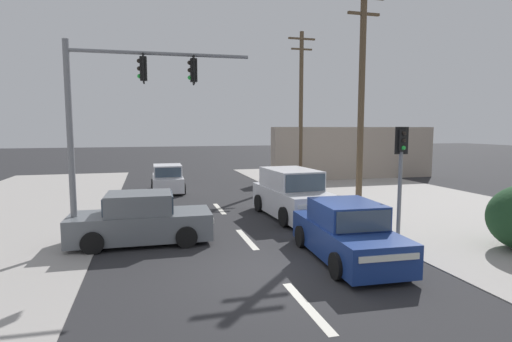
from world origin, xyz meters
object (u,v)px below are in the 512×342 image
at_px(pedestal_signal_right_kerb, 401,164).
at_px(hatchback_receding_far, 168,179).
at_px(suv_kerbside_parked, 292,195).
at_px(utility_pole_midground_right, 361,96).
at_px(sedan_oncoming_near, 347,234).
at_px(utility_pole_background_right, 301,104).
at_px(traffic_signal_mast, 117,106).
at_px(sedan_oncoming_mid, 141,220).

height_order(pedestal_signal_right_kerb, hatchback_receding_far, pedestal_signal_right_kerb).
height_order(suv_kerbside_parked, hatchback_receding_far, suv_kerbside_parked).
height_order(utility_pole_midground_right, pedestal_signal_right_kerb, utility_pole_midground_right).
relative_size(utility_pole_midground_right, sedan_oncoming_near, 2.13).
xyz_separation_m(utility_pole_midground_right, utility_pole_background_right, (1.17, 9.67, 0.23)).
distance_m(utility_pole_midground_right, hatchback_receding_far, 11.41).
bearing_deg(sedan_oncoming_near, hatchback_receding_far, 107.47).
height_order(hatchback_receding_far, sedan_oncoming_near, sedan_oncoming_near).
bearing_deg(traffic_signal_mast, utility_pole_midground_right, 15.10).
distance_m(utility_pole_midground_right, sedan_oncoming_mid, 10.03).
height_order(utility_pole_midground_right, sedan_oncoming_near, utility_pole_midground_right).
xyz_separation_m(hatchback_receding_far, sedan_oncoming_near, (4.08, -12.97, 0.00)).
distance_m(utility_pole_background_right, pedestal_signal_right_kerb, 14.34).
distance_m(utility_pole_midground_right, traffic_signal_mast, 9.75).
bearing_deg(sedan_oncoming_near, suv_kerbside_parked, 85.78).
height_order(utility_pole_background_right, pedestal_signal_right_kerb, utility_pole_background_right).
xyz_separation_m(pedestal_signal_right_kerb, suv_kerbside_parked, (-2.06, 4.07, -1.53)).
relative_size(utility_pole_background_right, pedestal_signal_right_kerb, 2.72).
height_order(pedestal_signal_right_kerb, sedan_oncoming_near, pedestal_signal_right_kerb).
relative_size(sedan_oncoming_near, sedan_oncoming_mid, 1.01).
bearing_deg(hatchback_receding_far, utility_pole_background_right, 13.98).
xyz_separation_m(utility_pole_midground_right, pedestal_signal_right_kerb, (-1.00, -4.25, -2.43)).
distance_m(traffic_signal_mast, suv_kerbside_parked, 7.50).
bearing_deg(utility_pole_midground_right, hatchback_receding_far, 135.12).
relative_size(suv_kerbside_parked, sedan_oncoming_mid, 1.08).
bearing_deg(traffic_signal_mast, utility_pole_background_right, 49.14).
bearing_deg(utility_pole_background_right, traffic_signal_mast, -130.86).
relative_size(pedestal_signal_right_kerb, sedan_oncoming_mid, 0.83).
height_order(utility_pole_midground_right, utility_pole_background_right, utility_pole_background_right).
bearing_deg(sedan_oncoming_mid, sedan_oncoming_near, -29.61).
relative_size(utility_pole_background_right, suv_kerbside_parked, 2.09).
xyz_separation_m(utility_pole_midground_right, hatchback_receding_far, (-7.54, 7.51, -4.14)).
xyz_separation_m(utility_pole_background_right, traffic_signal_mast, (-10.56, -12.21, -0.93)).
xyz_separation_m(utility_pole_background_right, sedan_oncoming_mid, (-9.98, -12.10, -4.37)).
height_order(suv_kerbside_parked, sedan_oncoming_near, suv_kerbside_parked).
bearing_deg(sedan_oncoming_mid, suv_kerbside_parked, 21.38).
height_order(utility_pole_midground_right, hatchback_receding_far, utility_pole_midground_right).
bearing_deg(sedan_oncoming_mid, hatchback_receding_far, 82.68).
height_order(utility_pole_background_right, traffic_signal_mast, utility_pole_background_right).
relative_size(pedestal_signal_right_kerb, sedan_oncoming_near, 0.82).
bearing_deg(pedestal_signal_right_kerb, utility_pole_background_right, 81.13).
bearing_deg(utility_pole_background_right, utility_pole_midground_right, -96.88).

